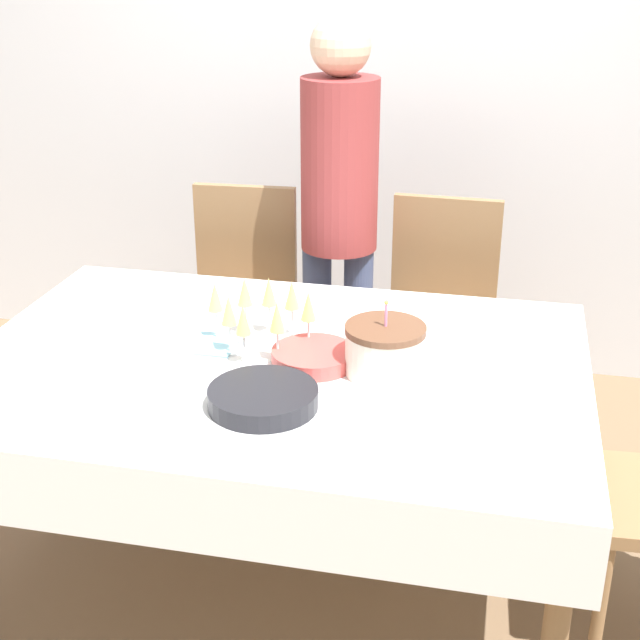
% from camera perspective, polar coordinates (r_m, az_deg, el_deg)
% --- Properties ---
extents(ground_plane, '(12.00, 12.00, 0.00)m').
position_cam_1_polar(ground_plane, '(2.89, -2.68, -16.17)').
color(ground_plane, brown).
extents(wall_back, '(8.00, 0.05, 2.70)m').
position_cam_1_polar(wall_back, '(3.93, 3.56, 16.14)').
color(wall_back, silver).
rests_on(wall_back, ground_plane).
extents(dining_table, '(1.72, 1.20, 0.76)m').
position_cam_1_polar(dining_table, '(2.53, -2.96, -4.60)').
color(dining_table, white).
rests_on(dining_table, ground_plane).
extents(dining_chair_far_left, '(0.44, 0.44, 0.97)m').
position_cam_1_polar(dining_chair_far_left, '(3.48, -5.10, 1.18)').
color(dining_chair_far_left, olive).
rests_on(dining_chair_far_left, ground_plane).
extents(dining_chair_far_right, '(0.44, 0.44, 0.97)m').
position_cam_1_polar(dining_chair_far_right, '(3.34, 7.60, 0.11)').
color(dining_chair_far_right, olive).
rests_on(dining_chair_far_right, ground_plane).
extents(birthday_cake, '(0.22, 0.22, 0.21)m').
position_cam_1_polar(birthday_cake, '(2.38, 4.18, -1.89)').
color(birthday_cake, silver).
rests_on(birthday_cake, dining_table).
extents(champagne_tray, '(0.37, 0.37, 0.18)m').
position_cam_1_polar(champagne_tray, '(2.52, -3.88, -0.04)').
color(champagne_tray, silver).
rests_on(champagne_tray, dining_table).
extents(plate_stack_main, '(0.28, 0.28, 0.05)m').
position_cam_1_polar(plate_stack_main, '(2.23, -3.67, -4.99)').
color(plate_stack_main, black).
rests_on(plate_stack_main, dining_table).
extents(plate_stack_dessert, '(0.23, 0.23, 0.04)m').
position_cam_1_polar(plate_stack_dessert, '(2.45, -0.42, -2.36)').
color(plate_stack_dessert, '#CC4C47').
rests_on(plate_stack_dessert, dining_table).
extents(cake_knife, '(0.28, 0.14, 0.00)m').
position_cam_1_polar(cake_knife, '(2.25, 2.30, -5.35)').
color(cake_knife, silver).
rests_on(cake_knife, dining_table).
extents(fork_pile, '(0.18, 0.09, 0.02)m').
position_cam_1_polar(fork_pile, '(2.43, -8.71, -3.11)').
color(fork_pile, silver).
rests_on(fork_pile, dining_table).
extents(napkin_pile, '(0.15, 0.15, 0.01)m').
position_cam_1_polar(napkin_pile, '(2.57, -6.99, -1.60)').
color(napkin_pile, '#8CC6E0').
rests_on(napkin_pile, dining_table).
extents(person_standing, '(0.28, 0.28, 1.61)m').
position_cam_1_polar(person_standing, '(3.26, 1.18, 7.80)').
color(person_standing, '#3F4C72').
rests_on(person_standing, ground_plane).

